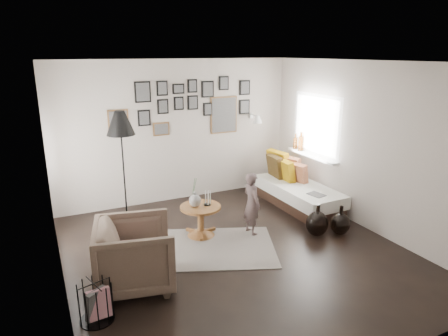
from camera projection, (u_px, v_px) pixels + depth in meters
name	position (u px, v px, depth m)	size (l,w,h in m)	color
ground	(236.00, 252.00, 5.63)	(4.80, 4.80, 0.00)	black
wall_back	(177.00, 132.00, 7.34)	(4.50, 4.50, 0.00)	#AFA499
wall_front	(376.00, 237.00, 3.18)	(4.50, 4.50, 0.00)	#AFA499
wall_left	(53.00, 188.00, 4.32)	(4.80, 4.80, 0.00)	#AFA499
wall_right	(365.00, 147.00, 6.20)	(4.80, 4.80, 0.00)	#AFA499
ceiling	(238.00, 62.00, 4.89)	(4.80, 4.80, 0.00)	white
door_left	(51.00, 179.00, 5.44)	(0.00, 2.14, 2.14)	white
window_right	(307.00, 151.00, 7.43)	(0.15, 1.32, 1.30)	white
gallery_wall	(191.00, 107.00, 7.32)	(2.74, 0.03, 1.08)	brown
wall_sconce	(257.00, 119.00, 7.70)	(0.18, 0.36, 0.16)	white
rug	(210.00, 248.00, 5.74)	(1.83, 1.28, 0.01)	#B9AFA2
pedestal_table	(201.00, 222.00, 6.07)	(0.62, 0.62, 0.49)	brown
vase	(195.00, 198.00, 5.94)	(0.18, 0.18, 0.44)	black
candles	(207.00, 198.00, 6.01)	(0.11, 0.11, 0.23)	black
daybed	(296.00, 190.00, 7.29)	(0.81, 1.88, 0.89)	black
magazine_on_daybed	(316.00, 195.00, 6.68)	(0.20, 0.27, 0.01)	black
armchair	(135.00, 254.00, 4.72)	(0.88, 0.91, 0.82)	brown
armchair_cushion	(136.00, 247.00, 4.76)	(0.37, 0.37, 0.09)	silver
floor_lamp	(121.00, 127.00, 6.08)	(0.44, 0.44, 1.86)	black
magazine_basket	(96.00, 302.00, 4.15)	(0.43, 0.43, 0.43)	black
demijohn_large	(317.00, 224.00, 6.08)	(0.34, 0.34, 0.51)	black
demijohn_small	(340.00, 224.00, 6.13)	(0.30, 0.30, 0.46)	black
child	(252.00, 204.00, 6.08)	(0.36, 0.24, 0.98)	#544243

